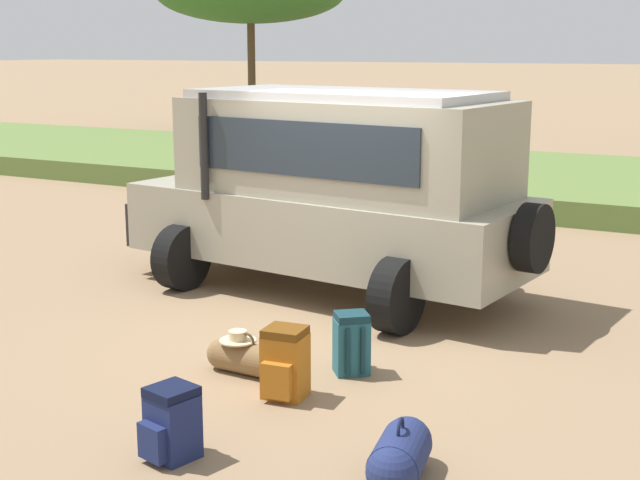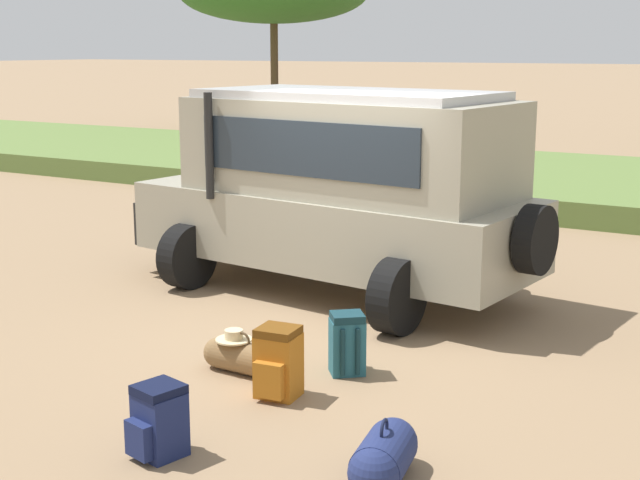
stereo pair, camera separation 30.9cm
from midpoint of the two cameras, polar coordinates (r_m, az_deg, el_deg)
ground_plane at (r=9.68m, az=1.36°, el=-5.37°), size 320.00×320.00×0.00m
grass_bank at (r=18.82m, az=16.28°, el=3.47°), size 120.00×7.00×0.44m
safari_vehicle at (r=10.65m, az=2.15°, el=3.41°), size 5.45×3.08×2.44m
backpack_beside_front_wheel at (r=6.68m, az=-8.96°, el=-11.41°), size 0.38×0.46×0.54m
backpack_cluster_center at (r=7.63m, az=-1.55°, el=-7.90°), size 0.38×0.44×0.61m
backpack_near_rear_wheel at (r=8.18m, az=2.82°, el=-6.67°), size 0.42×0.42×0.57m
duffel_bag_low_black_case at (r=8.24m, az=-3.90°, el=-7.46°), size 0.85×0.34×0.40m
duffel_bag_soft_canvas at (r=6.30m, az=5.55°, el=-13.68°), size 0.45×0.84×0.46m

